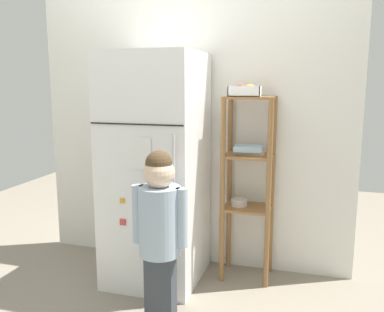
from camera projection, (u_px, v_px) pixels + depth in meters
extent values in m
plane|color=gray|center=(177.00, 280.00, 3.02)|extent=(6.00, 6.00, 0.00)
cube|color=silver|center=(192.00, 129.00, 3.19)|extent=(2.45, 0.03, 2.12)
cube|color=white|center=(156.00, 169.00, 2.94)|extent=(0.63, 0.66, 1.62)
cube|color=black|center=(136.00, 124.00, 2.56)|extent=(0.62, 0.01, 0.01)
cylinder|color=silver|center=(174.00, 166.00, 2.51)|extent=(0.02, 0.02, 0.38)
cube|color=white|center=(138.00, 153.00, 2.59)|extent=(0.18, 0.01, 0.21)
cube|color=gold|center=(122.00, 201.00, 2.68)|extent=(0.03, 0.01, 0.03)
cube|color=gold|center=(156.00, 185.00, 2.59)|extent=(0.03, 0.02, 0.03)
cube|color=#B82BDB|center=(156.00, 229.00, 2.64)|extent=(0.03, 0.02, 0.03)
cube|color=#D74040|center=(123.00, 222.00, 2.70)|extent=(0.04, 0.01, 0.04)
cube|color=#383E45|center=(161.00, 288.00, 2.47)|extent=(0.17, 0.11, 0.43)
cylinder|color=#9EB2C6|center=(160.00, 221.00, 2.40)|extent=(0.24, 0.24, 0.41)
sphere|color=#9EB2C6|center=(164.00, 185.00, 2.43)|extent=(0.11, 0.11, 0.11)
sphere|color=beige|center=(159.00, 173.00, 2.35)|extent=(0.18, 0.18, 0.18)
sphere|color=#4C3823|center=(159.00, 164.00, 2.34)|extent=(0.16, 0.16, 0.16)
cylinder|color=#9EB2C6|center=(138.00, 214.00, 2.43)|extent=(0.07, 0.07, 0.35)
cylinder|color=#9EB2C6|center=(182.00, 218.00, 2.36)|extent=(0.07, 0.07, 0.35)
cylinder|color=olive|center=(222.00, 192.00, 2.89)|extent=(0.04, 0.04, 1.33)
cylinder|color=olive|center=(268.00, 196.00, 2.80)|extent=(0.04, 0.04, 1.33)
cylinder|color=olive|center=(229.00, 184.00, 3.13)|extent=(0.04, 0.04, 1.33)
cylinder|color=olive|center=(272.00, 187.00, 3.04)|extent=(0.04, 0.04, 1.33)
cube|color=olive|center=(250.00, 97.00, 2.85)|extent=(0.34, 0.27, 0.02)
cube|color=olive|center=(249.00, 156.00, 2.92)|extent=(0.34, 0.27, 0.02)
cube|color=olive|center=(247.00, 208.00, 2.99)|extent=(0.34, 0.27, 0.02)
cube|color=#C6AD8E|center=(250.00, 152.00, 2.93)|extent=(0.20, 0.17, 0.03)
cube|color=#99B2C6|center=(248.00, 148.00, 2.90)|extent=(0.21, 0.17, 0.04)
cylinder|color=beige|center=(239.00, 202.00, 3.00)|extent=(0.12, 0.12, 0.05)
cube|color=white|center=(246.00, 96.00, 2.84)|extent=(0.22, 0.19, 0.01)
cube|color=white|center=(244.00, 91.00, 2.74)|extent=(0.22, 0.01, 0.07)
cube|color=white|center=(248.00, 91.00, 2.92)|extent=(0.22, 0.01, 0.07)
cube|color=white|center=(231.00, 91.00, 2.86)|extent=(0.01, 0.19, 0.07)
cube|color=white|center=(261.00, 91.00, 2.80)|extent=(0.01, 0.19, 0.07)
sphere|color=red|center=(241.00, 90.00, 2.82)|extent=(0.07, 0.07, 0.07)
sphere|color=orange|center=(250.00, 90.00, 2.80)|extent=(0.08, 0.08, 0.08)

